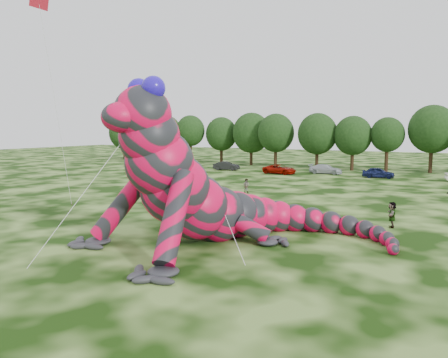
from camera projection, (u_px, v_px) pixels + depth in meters
ground at (178, 281)px, 20.04m from camera, size 240.00×240.00×0.00m
inflatable_gecko at (214, 162)px, 26.86m from camera, size 22.42×24.13×9.72m
flying_kite at (42, 20)px, 33.86m from camera, size 2.41×4.43×17.37m
tree_0 at (124, 138)px, 96.94m from camera, size 6.91×6.22×9.51m
tree_1 at (143, 138)px, 92.97m from camera, size 6.74×6.07×9.81m
tree_2 at (165, 138)px, 91.10m from camera, size 7.04×6.34×9.64m
tree_3 at (190, 139)px, 86.20m from camera, size 5.81×5.23×9.44m
tree_4 at (221, 140)px, 84.81m from camera, size 6.22×5.60×9.06m
tree_5 at (251, 139)px, 81.46m from camera, size 7.16×6.44×9.80m
tree_6 at (276, 140)px, 77.34m from camera, size 6.52×5.86×9.49m
tree_7 at (317, 141)px, 73.93m from camera, size 6.68×6.01×9.48m
tree_8 at (353, 143)px, 71.37m from camera, size 6.14×5.53×8.94m
tree_9 at (387, 145)px, 69.22m from camera, size 5.27×4.74×8.68m
tree_10 at (432, 139)px, 67.22m from camera, size 7.09×6.38×10.50m
car_0 at (190, 164)px, 75.62m from camera, size 3.98×1.93×1.31m
car_1 at (226, 166)px, 72.03m from camera, size 4.51×2.14×1.43m
car_2 at (280, 169)px, 66.29m from camera, size 5.34×2.93×1.42m
car_3 at (326, 169)px, 66.42m from camera, size 4.96×2.02×1.44m
car_4 at (378, 173)px, 60.99m from camera, size 4.52×2.26×1.48m
spectator_4 at (183, 173)px, 58.50m from camera, size 0.72×0.98×1.84m
spectator_5 at (392, 215)px, 30.62m from camera, size 0.81×1.76×1.83m
spectator_0 at (210, 189)px, 43.25m from camera, size 0.81×0.69×1.87m
spectator_1 at (246, 186)px, 46.79m from camera, size 0.84×0.70×1.56m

